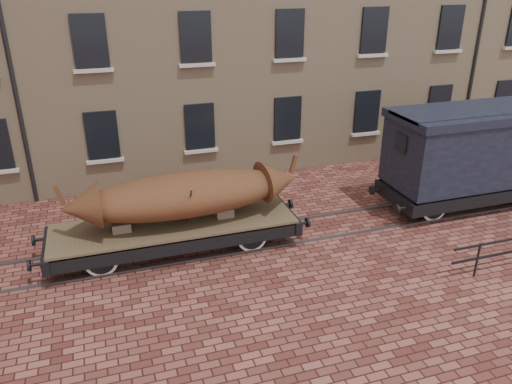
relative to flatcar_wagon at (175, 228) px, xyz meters
name	(u,v)px	position (x,y,z in m)	size (l,w,h in m)	color
ground	(313,229)	(4.36, 0.00, -0.73)	(90.00, 90.00, 0.00)	#4C221D
rail_track	(313,228)	(4.36, 0.00, -0.70)	(30.00, 1.52, 0.06)	#59595E
flatcar_wagon	(175,228)	(0.00, 0.00, 0.00)	(7.75, 2.10, 1.17)	brown
iron_boat	(186,194)	(0.38, 0.00, 1.02)	(6.79, 2.03, 1.61)	#5D3115
goods_van	(475,146)	(10.12, 0.00, 1.42)	(6.64, 2.42, 3.44)	black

